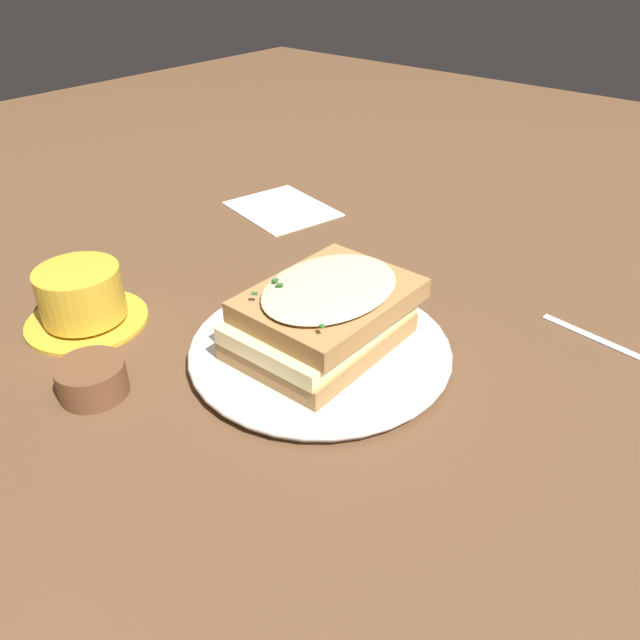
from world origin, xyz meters
TOP-DOWN VIEW (x-y plane):
  - ground_plane at (0.00, 0.00)m, footprint 2.40×2.40m
  - dinner_plate at (0.02, 0.01)m, footprint 0.25×0.25m
  - sandwich at (0.01, 0.01)m, footprint 0.12×0.16m
  - teacup_with_saucer at (0.24, 0.12)m, footprint 0.13×0.12m
  - napkin at (0.29, -0.23)m, footprint 0.17×0.15m
  - condiment_pot at (0.13, 0.18)m, footprint 0.06×0.06m

SIDE VIEW (x-z plane):
  - ground_plane at x=0.00m, z-range 0.00..0.00m
  - napkin at x=0.29m, z-range 0.00..0.00m
  - dinner_plate at x=0.02m, z-range 0.00..0.02m
  - condiment_pot at x=0.13m, z-range 0.00..0.03m
  - teacup_with_saucer at x=0.24m, z-range 0.00..0.06m
  - sandwich at x=0.01m, z-range 0.01..0.08m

